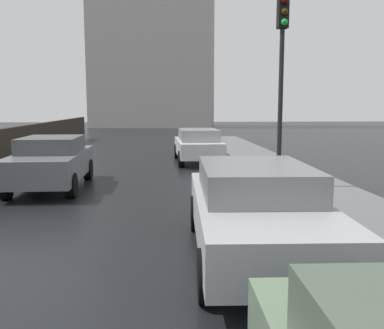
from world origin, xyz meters
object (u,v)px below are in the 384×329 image
at_px(car_silver_mid_road, 256,209).
at_px(car_grey_far_lane, 51,161).
at_px(car_white_far_ahead, 198,145).
at_px(traffic_light, 282,59).

distance_m(car_silver_mid_road, car_grey_far_lane, 7.30).
xyz_separation_m(car_white_far_ahead, car_grey_far_lane, (-4.46, -5.15, 0.03)).
xyz_separation_m(car_silver_mid_road, car_grey_far_lane, (-4.44, 5.79, 0.00)).
distance_m(car_grey_far_lane, traffic_light, 6.74).
height_order(car_grey_far_lane, traffic_light, traffic_light).
bearing_deg(car_grey_far_lane, traffic_light, 170.58).
distance_m(car_silver_mid_road, car_white_far_ahead, 10.94).
xyz_separation_m(car_white_far_ahead, traffic_light, (1.65, -6.05, 2.73)).
relative_size(car_silver_mid_road, car_grey_far_lane, 1.09).
relative_size(car_white_far_ahead, traffic_light, 0.85).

